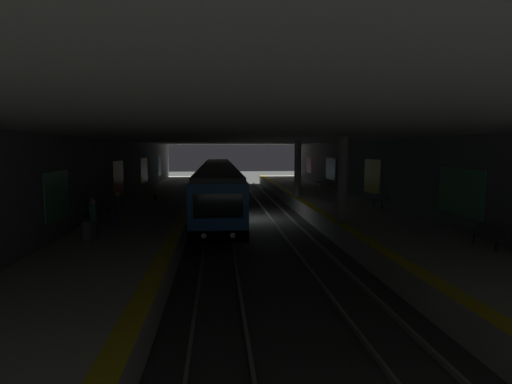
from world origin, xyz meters
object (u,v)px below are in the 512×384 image
(metro_train, at_px, (218,182))
(person_walking_mid, at_px, (94,218))
(bench_right_mid, at_px, (110,207))
(pillar_near, at_px, (342,180))
(bench_right_near, at_px, (91,217))
(bench_left_near, at_px, (487,234))
(person_standing_far, at_px, (118,205))
(backpack_on_floor, at_px, (155,197))
(bench_left_mid, at_px, (379,200))
(pillar_far, at_px, (298,169))
(person_waiting_near, at_px, (93,212))
(bench_left_far, at_px, (319,181))
(suitcase_rolling, at_px, (114,218))
(trash_bin, at_px, (87,231))

(metro_train, bearing_deg, person_walking_mid, 163.81)
(bench_right_mid, bearing_deg, person_walking_mid, -171.00)
(pillar_near, bearing_deg, metro_train, 22.93)
(bench_right_near, xyz_separation_m, person_walking_mid, (-2.77, -1.01, 0.42))
(bench_right_near, bearing_deg, bench_left_near, -108.05)
(metro_train, height_order, person_standing_far, metro_train)
(person_walking_mid, relative_size, backpack_on_floor, 4.33)
(bench_right_near, height_order, person_standing_far, person_standing_far)
(bench_left_mid, distance_m, person_standing_far, 16.50)
(bench_left_near, bearing_deg, backpack_on_floor, 43.94)
(bench_left_mid, height_order, backpack_on_floor, bench_left_mid)
(backpack_on_floor, bearing_deg, metro_train, -44.14)
(metro_train, xyz_separation_m, backpack_on_floor, (-4.99, 4.84, -0.77))
(bench_left_mid, bearing_deg, person_standing_far, 101.76)
(pillar_far, height_order, bench_right_mid, pillar_far)
(person_walking_mid, bearing_deg, person_waiting_near, 18.31)
(pillar_near, distance_m, bench_left_near, 7.26)
(bench_right_mid, bearing_deg, bench_left_far, -44.82)
(bench_left_mid, bearing_deg, person_walking_mid, 116.10)
(suitcase_rolling, bearing_deg, bench_left_mid, -75.27)
(pillar_far, distance_m, suitcase_rolling, 16.37)
(pillar_near, height_order, metro_train, pillar_near)
(person_standing_far, bearing_deg, bench_right_near, 152.16)
(person_walking_mid, xyz_separation_m, person_standing_far, (4.51, 0.09, -0.10))
(bench_right_near, height_order, backpack_on_floor, bench_right_near)
(metro_train, distance_m, person_waiting_near, 17.00)
(pillar_far, distance_m, person_standing_far, 15.72)
(person_standing_far, xyz_separation_m, trash_bin, (-4.65, 0.18, -0.43))
(suitcase_rolling, bearing_deg, bench_left_far, -39.08)
(person_waiting_near, relative_size, trash_bin, 1.83)
(bench_right_near, relative_size, person_standing_far, 1.08)
(bench_left_near, distance_m, bench_right_mid, 19.36)
(bench_left_near, distance_m, person_waiting_near, 17.71)
(bench_right_mid, bearing_deg, bench_left_near, -118.18)
(pillar_near, xyz_separation_m, bench_right_near, (-0.10, 12.88, -1.75))
(pillar_far, xyz_separation_m, bench_right_mid, (-8.24, 12.88, -1.75))
(person_waiting_near, xyz_separation_m, person_walking_mid, (-2.51, -0.83, 0.11))
(pillar_far, height_order, bench_left_mid, pillar_far)
(pillar_far, bearing_deg, trash_bin, 140.50)
(metro_train, height_order, suitcase_rolling, metro_train)
(suitcase_rolling, bearing_deg, pillar_near, -93.56)
(person_waiting_near, distance_m, suitcase_rolling, 1.42)
(bench_right_near, distance_m, person_standing_far, 1.99)
(person_standing_far, bearing_deg, suitcase_rolling, 178.63)
(bench_right_mid, xyz_separation_m, suitcase_rolling, (-2.74, -0.90, -0.21))
(metro_train, xyz_separation_m, person_waiting_near, (-15.85, 6.16, -0.14))
(person_walking_mid, bearing_deg, bench_left_far, -34.32)
(person_walking_mid, height_order, backpack_on_floor, person_walking_mid)
(pillar_near, height_order, pillar_far, same)
(bench_left_near, bearing_deg, bench_left_mid, 0.00)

